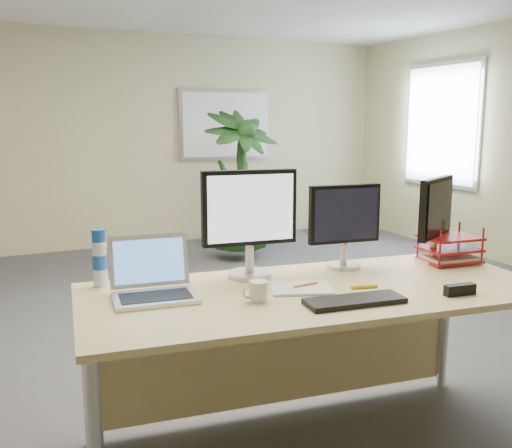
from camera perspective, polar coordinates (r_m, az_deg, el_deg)
name	(u,v)px	position (r m, az deg, el deg)	size (l,w,h in m)	color
floor	(281,355)	(4.07, 2.53, -12.93)	(8.00, 8.00, 0.00)	#414145
back_wall	(137,141)	(7.52, -11.81, 8.14)	(7.00, 0.04, 2.70)	beige
whiteboard	(225,125)	(7.84, -3.13, 9.88)	(1.30, 0.04, 0.95)	#B7B7BC
window	(441,125)	(7.65, 18.03, 9.39)	(0.04, 1.30, 1.55)	#B7B7BC
desk	(306,317)	(2.84, 5.01, -9.24)	(2.26, 1.15, 0.83)	#D8BF7F
floor_plant	(239,196)	(6.61, -1.72, 2.86)	(0.84, 0.84, 1.50)	black
monitor_left	(250,216)	(2.81, -0.65, 0.79)	(0.48, 0.22, 0.53)	silver
monitor_right	(345,220)	(3.02, 8.85, 0.35)	(0.40, 0.18, 0.44)	silver
monitor_dark	(436,214)	(3.25, 17.54, 0.95)	(0.39, 0.24, 0.47)	silver
laptop	(153,282)	(2.58, -10.29, -5.76)	(0.39, 0.35, 0.26)	silver
keyboard	(355,301)	(2.49, 9.84, -7.57)	(0.43, 0.14, 0.02)	black
coffee_mug	(258,291)	(2.47, 0.18, -6.74)	(0.12, 0.08, 0.09)	white
spiral_notebook	(301,288)	(2.66, 4.48, -6.43)	(0.28, 0.21, 0.01)	white
orange_pen	(306,285)	(2.67, 5.00, -6.07)	(0.01, 0.01, 0.13)	orange
yellow_highlighter	(364,287)	(2.71, 10.77, -6.17)	(0.02, 0.02, 0.13)	yellow
water_bottle	(100,259)	(2.77, -15.36, -3.40)	(0.07, 0.07, 0.27)	white
letter_tray	(449,251)	(3.31, 18.77, -2.58)	(0.32, 0.26, 0.14)	#9E1313
stapler	(460,290)	(2.72, 19.71, -6.20)	(0.15, 0.04, 0.05)	black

